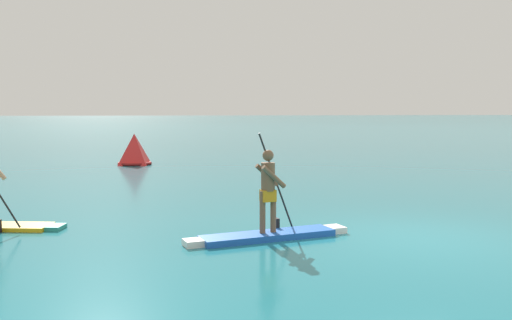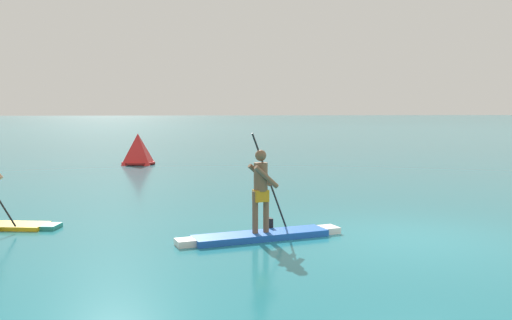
# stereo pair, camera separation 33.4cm
# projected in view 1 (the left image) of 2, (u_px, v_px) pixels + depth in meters

# --- Properties ---
(ground) EXTENTS (440.00, 440.00, 0.00)m
(ground) POSITION_uv_depth(u_px,v_px,m) (417.00, 237.00, 10.59)
(ground) COLOR #1E727F
(paddleboarder_mid_center) EXTENTS (3.24, 1.22, 2.00)m
(paddleboarder_mid_center) POSITION_uv_depth(u_px,v_px,m) (269.00, 221.00, 10.47)
(paddleboarder_mid_center) COLOR blue
(paddleboarder_mid_center) RESTS_ON ground
(race_marker_buoy) EXTENTS (1.74, 1.74, 1.37)m
(race_marker_buoy) POSITION_uv_depth(u_px,v_px,m) (135.00, 151.00, 24.56)
(race_marker_buoy) COLOR red
(race_marker_buoy) RESTS_ON ground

